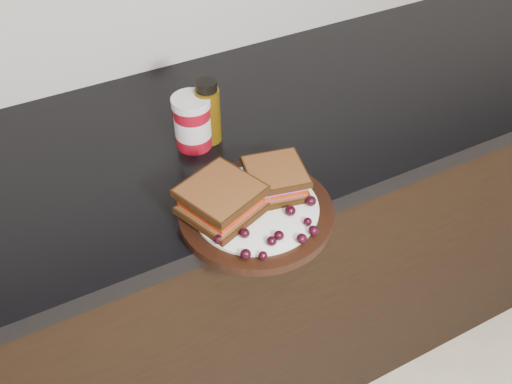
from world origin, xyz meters
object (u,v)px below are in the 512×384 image
plate (256,213)px  sandwich_left (221,200)px  condiment_jar (193,122)px  oil_bottle (208,112)px

plate → sandwich_left: bearing=162.8°
sandwich_left → condiment_jar: bearing=58.4°
sandwich_left → oil_bottle: (0.08, 0.23, 0.02)m
plate → oil_bottle: size_ratio=2.01×
sandwich_left → oil_bottle: bearing=50.0°
sandwich_left → condiment_jar: (0.04, 0.23, 0.01)m
plate → condiment_jar: bearing=93.6°
plate → oil_bottle: bearing=85.2°
oil_bottle → sandwich_left: bearing=-109.2°
sandwich_left → oil_bottle: size_ratio=0.87×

